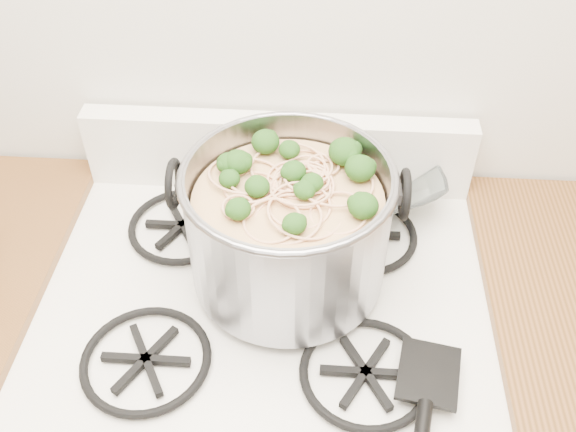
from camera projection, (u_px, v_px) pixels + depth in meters
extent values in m
cube|color=white|center=(265.00, 303.00, 1.12)|extent=(0.76, 0.65, 0.04)
cube|color=black|center=(264.00, 291.00, 1.10)|extent=(0.60, 0.56, 0.02)
cube|color=silver|center=(47.00, 415.00, 1.44)|extent=(0.25, 0.65, 0.88)
cylinder|color=gray|center=(288.00, 226.00, 1.04)|extent=(0.33, 0.33, 0.22)
torus|color=gray|center=(288.00, 176.00, 0.97)|extent=(0.34, 0.34, 0.01)
torus|color=black|center=(174.00, 184.00, 0.99)|extent=(0.01, 0.08, 0.08)
torus|color=black|center=(404.00, 194.00, 0.98)|extent=(0.01, 0.08, 0.08)
cylinder|color=tan|center=(288.00, 236.00, 1.05)|extent=(0.30, 0.30, 0.17)
sphere|color=#1E4712|center=(288.00, 188.00, 0.98)|extent=(0.04, 0.04, 0.04)
sphere|color=#1E4712|center=(288.00, 188.00, 0.98)|extent=(0.04, 0.04, 0.04)
sphere|color=#1E4712|center=(288.00, 188.00, 0.98)|extent=(0.04, 0.04, 0.04)
sphere|color=#1E4712|center=(288.00, 188.00, 0.98)|extent=(0.04, 0.04, 0.04)
sphere|color=#1E4712|center=(288.00, 188.00, 0.98)|extent=(0.04, 0.04, 0.04)
sphere|color=#1E4712|center=(288.00, 188.00, 0.98)|extent=(0.04, 0.04, 0.04)
sphere|color=#1E4712|center=(288.00, 188.00, 0.98)|extent=(0.04, 0.04, 0.04)
sphere|color=#1E4712|center=(288.00, 188.00, 0.98)|extent=(0.04, 0.04, 0.04)
sphere|color=#1E4712|center=(288.00, 188.00, 0.98)|extent=(0.04, 0.04, 0.04)
sphere|color=#1E4712|center=(288.00, 188.00, 0.98)|extent=(0.04, 0.04, 0.04)
sphere|color=#1E4712|center=(288.00, 188.00, 0.98)|extent=(0.04, 0.04, 0.04)
sphere|color=#1E4712|center=(288.00, 188.00, 0.98)|extent=(0.04, 0.04, 0.04)
sphere|color=#1E4712|center=(288.00, 188.00, 0.98)|extent=(0.04, 0.04, 0.04)
sphere|color=#1E4712|center=(288.00, 188.00, 0.98)|extent=(0.04, 0.04, 0.04)
imported|color=white|center=(373.00, 187.00, 1.26)|extent=(0.13, 0.13, 0.02)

